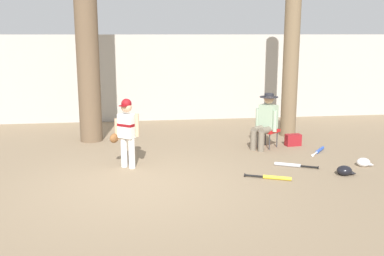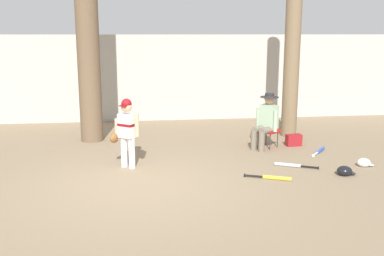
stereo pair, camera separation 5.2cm
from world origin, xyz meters
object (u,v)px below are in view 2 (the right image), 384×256
tree_near_player (87,17)px  batting_helmet_white (364,163)px  young_ballplayer (126,129)px  bat_yellow_trainer (273,178)px  seated_spectator (266,120)px  tree_behind_spectator (292,59)px  folding_stool (268,131)px  handbag_beside_stool (294,140)px  batting_helmet_black (345,171)px  bat_aluminum_silver (291,165)px  bat_blue_youth (320,151)px

tree_near_player → batting_helmet_white: size_ratio=21.31×
young_ballplayer → bat_yellow_trainer: bearing=-22.8°
seated_spectator → tree_behind_spectator: bearing=50.9°
tree_behind_spectator → folding_stool: size_ratio=7.68×
handbag_beside_stool → batting_helmet_black: size_ratio=1.06×
handbag_beside_stool → bat_aluminum_silver: 1.68m
seated_spectator → handbag_beside_stool: 0.87m
handbag_beside_stool → batting_helmet_black: 2.18m
tree_behind_spectator → young_ballplayer: tree_behind_spectator is taller
bat_yellow_trainer → handbag_beside_stool: bearing=62.4°
young_ballplayer → batting_helmet_white: size_ratio=4.44×
tree_near_player → bat_yellow_trainer: tree_near_player is taller
seated_spectator → young_ballplayer: bearing=-160.4°
tree_near_player → young_ballplayer: size_ratio=4.81×
folding_stool → seated_spectator: (-0.08, -0.06, 0.28)m
batting_helmet_white → batting_helmet_black: bearing=-142.7°
bat_blue_youth → tree_behind_spectator: bearing=94.4°
batting_helmet_black → young_ballplayer: bearing=165.6°
bat_yellow_trainer → batting_helmet_black: 1.33m
tree_near_player → bat_aluminum_silver: size_ratio=8.29×
seated_spectator → bat_aluminum_silver: size_ratio=1.59×
tree_behind_spectator → bat_blue_youth: (0.12, -1.62, -1.84)m
tree_near_player → handbag_beside_stool: 5.38m
folding_stool → bat_yellow_trainer: folding_stool is taller
tree_near_player → batting_helmet_black: size_ratio=19.61×
folding_stool → young_ballplayer: bearing=-159.8°
tree_behind_spectator → bat_blue_youth: size_ratio=7.09×
seated_spectator → folding_stool: bearing=39.7°
bat_aluminum_silver → folding_stool: bearing=90.1°
folding_stool → handbag_beside_stool: 0.66m
batting_helmet_white → batting_helmet_black: size_ratio=0.92×
tree_behind_spectator → bat_blue_youth: 2.45m
young_ballplayer → bat_yellow_trainer: 2.81m
tree_near_player → bat_yellow_trainer: size_ratio=8.13×
bat_blue_youth → batting_helmet_black: size_ratio=1.91×
seated_spectator → batting_helmet_black: size_ratio=3.75×
tree_near_player → folding_stool: (3.91, -1.17, -2.45)m
tree_behind_spectator → seated_spectator: tree_behind_spectator is taller
bat_aluminum_silver → batting_helmet_white: batting_helmet_white is taller
folding_stool → batting_helmet_white: (1.38, -1.64, -0.29)m
bat_yellow_trainer → batting_helmet_white: (1.94, 0.54, 0.04)m
seated_spectator → bat_aluminum_silver: bearing=-86.9°
tree_near_player → bat_blue_youth: (4.88, -1.72, -2.78)m
folding_stool → bat_aluminum_silver: 1.53m
bat_yellow_trainer → tree_near_player: bearing=135.0°
folding_stool → batting_helmet_white: 2.17m
tree_behind_spectator → batting_helmet_white: bearing=-78.9°
tree_near_player → batting_helmet_black: 6.34m
batting_helmet_white → bat_yellow_trainer: bearing=-164.6°
bat_blue_youth → bat_yellow_trainer: bearing=-133.2°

